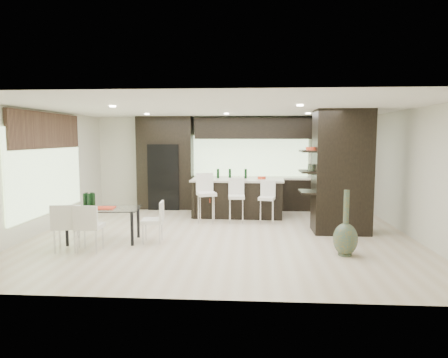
# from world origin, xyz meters

# --- Properties ---
(ground) EXTENTS (8.00, 8.00, 0.00)m
(ground) POSITION_xyz_m (0.00, 0.00, 0.00)
(ground) COLOR beige
(ground) RESTS_ON ground
(back_wall) EXTENTS (8.00, 0.02, 2.70)m
(back_wall) POSITION_xyz_m (0.00, 3.50, 1.35)
(back_wall) COLOR silver
(back_wall) RESTS_ON ground
(left_wall) EXTENTS (0.02, 7.00, 2.70)m
(left_wall) POSITION_xyz_m (-4.00, 0.00, 1.35)
(left_wall) COLOR silver
(left_wall) RESTS_ON ground
(right_wall) EXTENTS (0.02, 7.00, 2.70)m
(right_wall) POSITION_xyz_m (4.00, 0.00, 1.35)
(right_wall) COLOR silver
(right_wall) RESTS_ON ground
(ceiling) EXTENTS (8.00, 7.00, 0.02)m
(ceiling) POSITION_xyz_m (0.00, 0.00, 2.70)
(ceiling) COLOR white
(ceiling) RESTS_ON ground
(window_left) EXTENTS (0.04, 3.20, 1.90)m
(window_left) POSITION_xyz_m (-3.96, 0.20, 1.35)
(window_left) COLOR #B2D199
(window_left) RESTS_ON left_wall
(window_back) EXTENTS (3.40, 0.04, 1.20)m
(window_back) POSITION_xyz_m (0.60, 3.46, 1.55)
(window_back) COLOR #B2D199
(window_back) RESTS_ON back_wall
(stone_accent) EXTENTS (0.08, 3.00, 0.80)m
(stone_accent) POSITION_xyz_m (-3.93, 0.20, 2.25)
(stone_accent) COLOR brown
(stone_accent) RESTS_ON left_wall
(ceiling_spots) EXTENTS (4.00, 3.00, 0.02)m
(ceiling_spots) POSITION_xyz_m (0.00, 0.25, 2.68)
(ceiling_spots) COLOR white
(ceiling_spots) RESTS_ON ceiling
(back_cabinetry) EXTENTS (6.80, 0.68, 2.70)m
(back_cabinetry) POSITION_xyz_m (0.50, 3.17, 1.35)
(back_cabinetry) COLOR black
(back_cabinetry) RESTS_ON ground
(refrigerator) EXTENTS (0.90, 0.68, 1.90)m
(refrigerator) POSITION_xyz_m (-1.90, 3.12, 0.95)
(refrigerator) COLOR black
(refrigerator) RESTS_ON ground
(partition_column) EXTENTS (1.20, 0.80, 2.70)m
(partition_column) POSITION_xyz_m (2.60, 0.40, 1.35)
(partition_column) COLOR black
(partition_column) RESTS_ON ground
(kitchen_island) EXTENTS (2.45, 1.12, 1.01)m
(kitchen_island) POSITION_xyz_m (0.27, 2.05, 0.50)
(kitchen_island) COLOR black
(kitchen_island) RESTS_ON ground
(stool_left) EXTENTS (0.55, 0.55, 0.98)m
(stool_left) POSITION_xyz_m (-0.48, 1.21, 0.49)
(stool_left) COLOR silver
(stool_left) RESTS_ON ground
(stool_mid) EXTENTS (0.41, 0.41, 0.88)m
(stool_mid) POSITION_xyz_m (0.27, 1.24, 0.44)
(stool_mid) COLOR silver
(stool_mid) RESTS_ON ground
(stool_right) EXTENTS (0.44, 0.44, 0.84)m
(stool_right) POSITION_xyz_m (1.01, 1.24, 0.42)
(stool_right) COLOR silver
(stool_right) RESTS_ON ground
(bench) EXTENTS (1.49, 0.87, 0.54)m
(bench) POSITION_xyz_m (0.16, 2.02, 0.27)
(bench) COLOR black
(bench) RESTS_ON ground
(floor_vase) EXTENTS (0.49, 0.49, 1.18)m
(floor_vase) POSITION_xyz_m (2.30, -1.38, 0.59)
(floor_vase) COLOR #3F4D36
(floor_vase) RESTS_ON ground
(dining_table) EXTENTS (1.48, 0.92, 0.68)m
(dining_table) POSITION_xyz_m (-2.34, -0.74, 0.34)
(dining_table) COLOR white
(dining_table) RESTS_ON ground
(chair_near) EXTENTS (0.45, 0.45, 0.82)m
(chair_near) POSITION_xyz_m (-2.34, -1.44, 0.41)
(chair_near) COLOR silver
(chair_near) RESTS_ON ground
(chair_far) EXTENTS (0.53, 0.53, 0.83)m
(chair_far) POSITION_xyz_m (-2.78, -1.44, 0.41)
(chair_far) COLOR silver
(chair_far) RESTS_ON ground
(chair_end) EXTENTS (0.45, 0.45, 0.76)m
(chair_end) POSITION_xyz_m (-1.34, -0.74, 0.38)
(chair_end) COLOR silver
(chair_end) RESTS_ON ground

